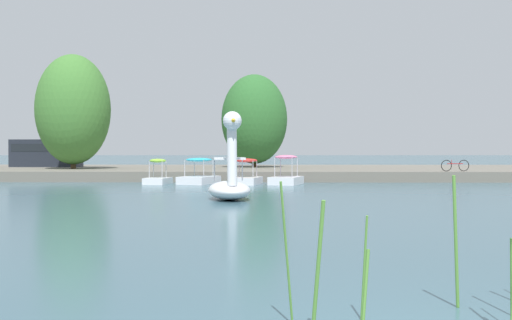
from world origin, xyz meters
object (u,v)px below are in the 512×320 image
Objects in this scene: swan_boat at (230,180)px; pedal_boat_cyan at (199,176)px; pedal_boat_pink at (286,176)px; tree_willow_near_path at (73,110)px; bicycle_parked at (455,165)px; pedal_boat_lime at (158,177)px; parked_van at (47,152)px; tree_willow_overhanging at (254,119)px; pedal_boat_red at (246,177)px.

swan_boat is 10.53m from pedal_boat_cyan.
tree_willow_near_path is at bearing 150.67° from pedal_boat_pink.
pedal_boat_lime is at bearing -169.64° from bicycle_parked.
swan_boat is at bearing -77.59° from pedal_boat_cyan.
bicycle_parked is (16.10, 2.94, 0.54)m from pedal_boat_lime.
parked_van is (-16.96, 12.45, 1.19)m from pedal_boat_pink.
pedal_boat_pink reaches higher than pedal_boat_cyan.
pedal_boat_cyan is 17.36m from parked_van.
pedal_boat_pink is 1.48× the size of bicycle_parked.
pedal_boat_lime reaches higher than bicycle_parked.
pedal_boat_pink is at bearing -0.89° from pedal_boat_lime.
pedal_boat_pink is 6.59m from pedal_boat_lime.
tree_willow_overhanging is at bearing 77.05° from pedal_boat_cyan.
parked_van is at bearing 123.41° from swan_boat.
parked_van is at bearing 177.32° from tree_willow_overhanging.
tree_willow_overhanging reaches higher than swan_boat.
pedal_boat_cyan is at bearing 102.41° from swan_boat.
tree_willow_near_path reaches higher than pedal_boat_lime.
pedal_boat_cyan is 1.64× the size of bicycle_parked.
tree_willow_overhanging is 0.90× the size of tree_willow_near_path.
swan_boat reaches higher than pedal_boat_cyan.
pedal_boat_red is 0.49× the size of parked_van.
bicycle_parked is at bearing 17.77° from pedal_boat_pink.
pedal_boat_cyan is 12.05m from tree_willow_near_path.
tree_willow_overhanging reaches higher than bicycle_parked.
pedal_boat_red is at bearing -90.72° from tree_willow_overhanging.
tree_willow_overhanging is at bearing 68.05° from pedal_boat_lime.
tree_willow_near_path is at bearing 141.37° from pedal_boat_cyan.
tree_willow_overhanging is (-1.90, 11.74, 3.52)m from pedal_boat_pink.
tree_willow_near_path is (-8.90, 7.11, 3.94)m from pedal_boat_cyan.
pedal_boat_cyan is at bearing 8.65° from pedal_boat_lime.
tree_willow_overhanging reaches higher than pedal_boat_cyan.
pedal_boat_lime is at bearing -111.95° from tree_willow_overhanging.
pedal_boat_lime is 10.84m from tree_willow_near_path.
swan_boat is at bearing -56.59° from parked_van.
pedal_boat_red is at bearing -10.68° from pedal_boat_cyan.
parked_van is (-12.45, 12.03, 1.21)m from pedal_boat_cyan.
swan_boat is 10.88m from pedal_boat_lime.
pedal_boat_lime is 16.17m from parked_van.
pedal_boat_red reaches higher than bicycle_parked.
pedal_boat_red is 14.21m from tree_willow_near_path.
tree_willow_overhanging reaches higher than pedal_boat_red.
tree_willow_overhanging is (4.69, 11.64, 3.61)m from pedal_boat_lime.
pedal_boat_lime is at bearing 179.11° from pedal_boat_pink.
pedal_boat_pink reaches higher than pedal_boat_lime.
tree_willow_near_path reaches higher than pedal_boat_red.
parked_van reaches higher than pedal_boat_lime.
pedal_boat_pink is 0.51× the size of parked_van.
tree_willow_near_path is at bearing 122.68° from swan_boat.
tree_willow_overhanging is at bearing 89.09° from swan_boat.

